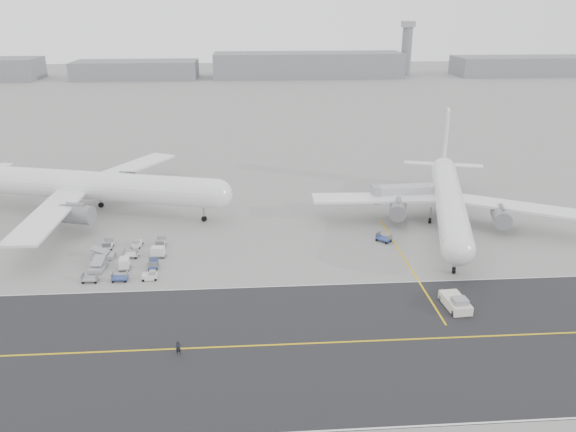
{
  "coord_description": "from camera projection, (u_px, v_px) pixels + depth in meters",
  "views": [
    {
      "loc": [
        3.85,
        -79.12,
        40.84
      ],
      "look_at": [
        10.41,
        12.0,
        6.2
      ],
      "focal_mm": 35.0,
      "sensor_mm": 36.0,
      "label": 1
    }
  ],
  "objects": [
    {
      "name": "ground",
      "position": [
        227.0,
        282.0,
        88.01
      ],
      "size": [
        700.0,
        700.0,
        0.0
      ],
      "primitive_type": "plane",
      "color": "gray",
      "rests_on": "ground"
    },
    {
      "name": "airliner_b",
      "position": [
        449.0,
        199.0,
        108.64
      ],
      "size": [
        51.85,
        52.96,
        18.73
      ],
      "rotation": [
        0.0,
        0.0,
        -0.28
      ],
      "color": "white",
      "rests_on": "ground"
    },
    {
      "name": "stray_dolly",
      "position": [
        384.0,
        241.0,
        102.88
      ],
      "size": [
        3.1,
        3.13,
        1.68
      ],
      "primitive_type": null,
      "rotation": [
        0.0,
        0.0,
        0.77
      ],
      "color": "silver",
      "rests_on": "ground"
    },
    {
      "name": "horizon_buildings",
      "position": [
        291.0,
        77.0,
        332.5
      ],
      "size": [
        520.0,
        28.0,
        28.0
      ],
      "primitive_type": null,
      "color": "slate",
      "rests_on": "ground"
    },
    {
      "name": "airliner_a",
      "position": [
        91.0,
        186.0,
        114.64
      ],
      "size": [
        59.0,
        57.73,
        20.83
      ],
      "rotation": [
        0.0,
        0.0,
        1.3
      ],
      "color": "white",
      "rests_on": "ground"
    },
    {
      "name": "pushback_tug",
      "position": [
        456.0,
        303.0,
        80.03
      ],
      "size": [
        3.19,
        7.67,
        2.17
      ],
      "rotation": [
        0.0,
        0.0,
        0.07
      ],
      "color": "silver",
      "rests_on": "ground"
    },
    {
      "name": "control_tower",
      "position": [
        407.0,
        47.0,
        336.09
      ],
      "size": [
        7.0,
        7.0,
        31.25
      ],
      "color": "slate",
      "rests_on": "ground"
    },
    {
      "name": "gse_cluster",
      "position": [
        129.0,
        263.0,
        94.34
      ],
      "size": [
        17.63,
        21.32,
        1.92
      ],
      "primitive_type": null,
      "rotation": [
        0.0,
        0.0,
        -0.04
      ],
      "color": "#9F9FA4",
      "rests_on": "ground"
    },
    {
      "name": "ground_crew_a",
      "position": [
        178.0,
        348.0,
        69.39
      ],
      "size": [
        0.81,
        0.68,
        1.9
      ],
      "primitive_type": "imported",
      "rotation": [
        0.0,
        0.0,
        0.38
      ],
      "color": "black",
      "rests_on": "ground"
    },
    {
      "name": "taxiway",
      "position": [
        263.0,
        345.0,
        71.57
      ],
      "size": [
        220.0,
        59.0,
        0.03
      ],
      "color": "#28282B",
      "rests_on": "ground"
    },
    {
      "name": "jet_bridge",
      "position": [
        414.0,
        194.0,
        113.91
      ],
      "size": [
        17.79,
        4.52,
        6.67
      ],
      "rotation": [
        0.0,
        0.0,
        0.07
      ],
      "color": "gray",
      "rests_on": "ground"
    }
  ]
}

